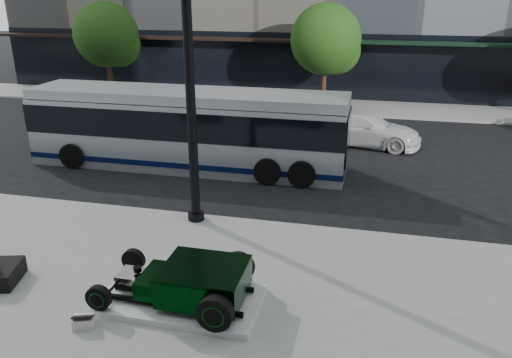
% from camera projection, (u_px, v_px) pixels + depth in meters
% --- Properties ---
extents(ground, '(120.00, 120.00, 0.00)m').
position_uv_depth(ground, '(250.00, 196.00, 16.57)').
color(ground, black).
rests_on(ground, ground).
extents(sidewalk_far, '(70.00, 4.00, 0.12)m').
position_uv_depth(sidewalk_far, '(307.00, 105.00, 29.29)').
color(sidewalk_far, gray).
rests_on(sidewalk_far, ground).
extents(street_trees, '(29.80, 3.80, 5.70)m').
position_uv_depth(street_trees, '(328.00, 42.00, 26.89)').
color(street_trees, black).
rests_on(street_trees, sidewalk_far).
extents(display_plinth, '(3.40, 1.80, 0.15)m').
position_uv_depth(display_plinth, '(181.00, 300.00, 10.65)').
color(display_plinth, silver).
rests_on(display_plinth, sidewalk_near).
extents(hot_rod, '(3.22, 2.00, 0.81)m').
position_uv_depth(hot_rod, '(195.00, 282.00, 10.40)').
color(hot_rod, black).
rests_on(hot_rod, display_plinth).
extents(info_plaque, '(0.48, 0.41, 0.31)m').
position_uv_depth(info_plaque, '(84.00, 321.00, 9.89)').
color(info_plaque, silver).
rests_on(info_plaque, sidewalk_near).
extents(lamppost, '(0.48, 0.48, 8.68)m').
position_uv_depth(lamppost, '(190.00, 82.00, 13.15)').
color(lamppost, black).
rests_on(lamppost, sidewalk_near).
extents(transit_bus, '(12.12, 2.88, 2.92)m').
position_uv_depth(transit_bus, '(188.00, 128.00, 18.90)').
color(transit_bus, silver).
rests_on(transit_bus, ground).
extents(white_sedan, '(5.26, 2.85, 1.45)m').
position_uv_depth(white_sedan, '(363.00, 129.00, 21.80)').
color(white_sedan, white).
rests_on(white_sedan, ground).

